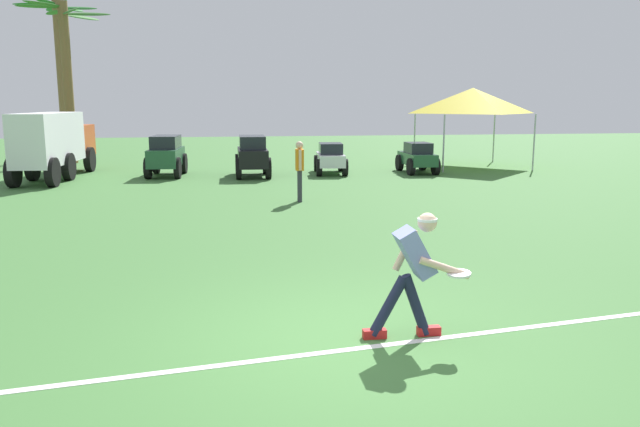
% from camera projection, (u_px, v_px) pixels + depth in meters
% --- Properties ---
extents(ground_plane, '(80.00, 80.00, 0.00)m').
position_uv_depth(ground_plane, '(341.00, 339.00, 6.86)').
color(ground_plane, '#3F7136').
extents(field_line_paint, '(24.25, 3.66, 0.01)m').
position_uv_depth(field_line_paint, '(347.00, 350.00, 6.54)').
color(field_line_paint, white).
rests_on(field_line_paint, ground_plane).
extents(frisbee_thrower, '(1.13, 0.47, 1.39)m').
position_uv_depth(frisbee_thrower, '(413.00, 268.00, 6.79)').
color(frisbee_thrower, '#191E38').
rests_on(frisbee_thrower, ground_plane).
extents(frisbee_in_flight, '(0.36, 0.36, 0.05)m').
position_uv_depth(frisbee_in_flight, '(459.00, 273.00, 6.67)').
color(frisbee_in_flight, white).
extents(teammate_near_sideline, '(0.22, 0.49, 1.56)m').
position_uv_depth(teammate_near_sideline, '(300.00, 166.00, 16.04)').
color(teammate_near_sideline, '#33333D').
rests_on(teammate_near_sideline, ground_plane).
extents(parked_car_slot_a, '(1.33, 2.42, 1.40)m').
position_uv_depth(parked_car_slot_a, '(166.00, 155.00, 21.61)').
color(parked_car_slot_a, '#235133').
rests_on(parked_car_slot_a, ground_plane).
extents(parked_car_slot_b, '(1.18, 2.36, 1.40)m').
position_uv_depth(parked_car_slot_b, '(252.00, 155.00, 21.48)').
color(parked_car_slot_b, black).
rests_on(parked_car_slot_b, ground_plane).
extents(parked_car_slot_c, '(1.27, 2.27, 1.10)m').
position_uv_depth(parked_car_slot_c, '(330.00, 158.00, 22.34)').
color(parked_car_slot_c, silver).
rests_on(parked_car_slot_c, ground_plane).
extents(parked_car_slot_d, '(1.11, 2.21, 1.10)m').
position_uv_depth(parked_car_slot_d, '(417.00, 157.00, 22.63)').
color(parked_car_slot_d, '#235133').
rests_on(parked_car_slot_d, ground_plane).
extents(box_truck, '(1.68, 5.96, 2.20)m').
position_uv_depth(box_truck, '(54.00, 142.00, 20.86)').
color(box_truck, '#CC4C19').
rests_on(box_truck, ground_plane).
extents(palm_tree_far_left, '(3.65, 3.17, 7.03)m').
position_uv_depth(palm_tree_far_left, '(61.00, 67.00, 27.63)').
color(palm_tree_far_left, brown).
rests_on(palm_tree_far_left, ground_plane).
extents(palm_tree_left_of_centre, '(3.68, 3.44, 6.57)m').
position_uv_depth(palm_tree_left_of_centre, '(67.00, 71.00, 25.66)').
color(palm_tree_left_of_centre, brown).
rests_on(palm_tree_left_of_centre, ground_plane).
extents(event_tent, '(3.70, 3.70, 3.08)m').
position_uv_depth(event_tent, '(472.00, 101.00, 24.41)').
color(event_tent, '#B2B5BA').
rests_on(event_tent, ground_plane).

